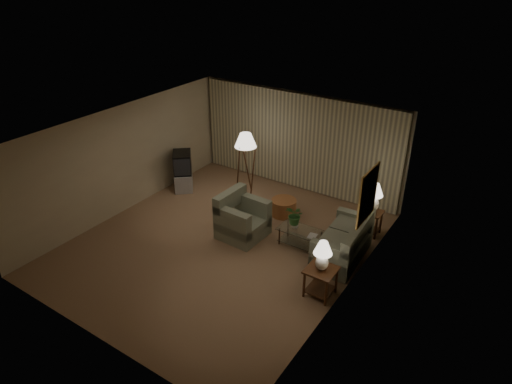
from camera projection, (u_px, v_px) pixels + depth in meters
ground at (222, 243)px, 10.43m from camera, size 7.00×7.00×0.00m
room_shell at (259, 151)px, 10.72m from camera, size 6.04×7.02×2.72m
sofa at (342, 243)px, 9.76m from camera, size 1.75×1.00×0.74m
armchair at (243, 220)px, 10.50m from camera, size 1.08×1.03×0.84m
side_table_near at (321, 277)px, 8.67m from camera, size 0.56×0.56×0.60m
side_table_far at (371, 219)px, 10.59m from camera, size 0.51×0.43×0.60m
table_lamp_near at (323, 253)px, 8.41m from camera, size 0.36×0.36×0.61m
table_lamp_far at (374, 195)px, 10.31m from camera, size 0.41×0.41×0.71m
coffee_table at (300, 235)px, 10.20m from camera, size 0.99×0.54×0.41m
tv_cabinet at (184, 180)px, 12.73m from camera, size 1.24×1.23×0.50m
crt_tv at (182, 162)px, 12.48m from camera, size 1.14×1.14×0.57m
floor_lamp at (246, 164)px, 12.06m from camera, size 0.58×0.58×1.78m
ottoman at (284, 207)px, 11.46m from camera, size 0.78×0.78×0.42m
vase at (295, 225)px, 10.17m from camera, size 0.19×0.19×0.17m
flowers at (295, 213)px, 10.03m from camera, size 0.51×0.48×0.46m
book at (308, 235)px, 9.94m from camera, size 0.21×0.26×0.02m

